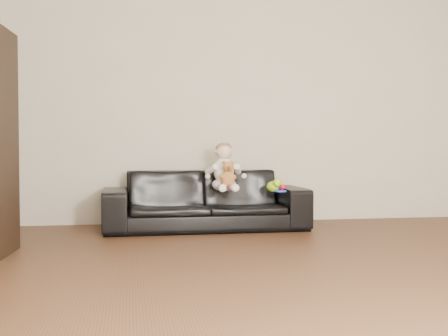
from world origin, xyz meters
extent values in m
plane|color=#452A18|center=(0.00, 0.00, 0.00)|extent=(5.50, 5.50, 0.00)
plane|color=beige|center=(0.00, 2.75, 1.30)|extent=(5.00, 0.00, 5.00)
imported|color=black|center=(-0.49, 2.25, 0.28)|extent=(1.93, 0.77, 0.56)
ellipsoid|color=silver|center=(-0.32, 2.16, 0.43)|extent=(0.25, 0.22, 0.12)
ellipsoid|color=white|center=(-0.32, 2.17, 0.57)|extent=(0.21, 0.18, 0.24)
sphere|color=beige|center=(-0.32, 2.16, 0.75)|extent=(0.17, 0.17, 0.16)
ellipsoid|color=#8C603F|center=(-0.32, 2.17, 0.78)|extent=(0.17, 0.17, 0.11)
cylinder|color=silver|center=(-0.37, 2.01, 0.41)|extent=(0.08, 0.20, 0.08)
cylinder|color=silver|center=(-0.28, 2.01, 0.41)|extent=(0.08, 0.20, 0.08)
sphere|color=white|center=(-0.38, 1.91, 0.41)|extent=(0.07, 0.07, 0.06)
sphere|color=white|center=(-0.27, 1.91, 0.41)|extent=(0.07, 0.07, 0.06)
cylinder|color=white|center=(-0.45, 2.12, 0.58)|extent=(0.07, 0.17, 0.11)
cylinder|color=white|center=(-0.20, 2.12, 0.58)|extent=(0.07, 0.17, 0.11)
ellipsoid|color=#A4652E|center=(-0.31, 2.01, 0.50)|extent=(0.14, 0.12, 0.15)
sphere|color=#A4652E|center=(-0.31, 1.99, 0.61)|extent=(0.11, 0.11, 0.10)
sphere|color=#A4652E|center=(-0.35, 2.00, 0.64)|extent=(0.04, 0.04, 0.04)
sphere|color=#A4652E|center=(-0.28, 2.00, 0.64)|extent=(0.04, 0.04, 0.04)
sphere|color=#593819|center=(-0.31, 1.95, 0.60)|extent=(0.04, 0.04, 0.04)
ellipsoid|color=#92D719|center=(0.12, 2.01, 0.42)|extent=(0.16, 0.17, 0.10)
sphere|color=red|center=(0.25, 2.16, 0.40)|extent=(0.08, 0.08, 0.07)
cylinder|color=blue|center=(0.18, 1.98, 0.38)|extent=(0.14, 0.14, 0.02)
camera|label=1|loc=(-1.20, -3.08, 0.78)|focal=45.00mm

